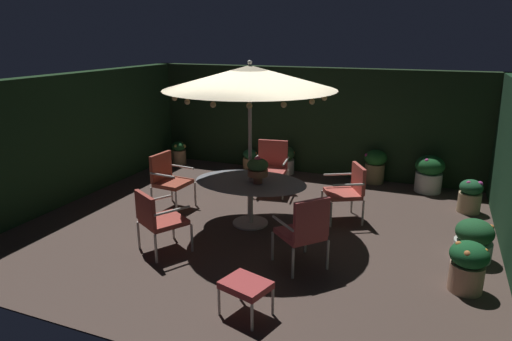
{
  "coord_description": "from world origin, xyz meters",
  "views": [
    {
      "loc": [
        2.56,
        -6.47,
        3.0
      ],
      "look_at": [
        -0.13,
        0.16,
        0.85
      ],
      "focal_mm": 31.63,
      "sensor_mm": 36.0,
      "label": 1
    }
  ],
  "objects_px": {
    "ottoman_footrest": "(246,286)",
    "potted_plant_back_center": "(250,159)",
    "patio_chair_southeast": "(348,188)",
    "patio_umbrella": "(250,78)",
    "potted_plant_front_corner": "(470,195)",
    "patio_dining_table": "(250,188)",
    "patio_chair_south": "(271,164)",
    "centerpiece_planter": "(258,168)",
    "patio_chair_northeast": "(157,217)",
    "potted_plant_back_right": "(429,173)",
    "potted_plant_left_near": "(474,240)",
    "potted_plant_right_near": "(468,265)",
    "potted_plant_left_far": "(283,159)",
    "patio_chair_east": "(305,229)",
    "patio_chair_north": "(168,177)",
    "potted_plant_right_far": "(375,165)",
    "potted_plant_back_left": "(179,153)"
  },
  "relations": [
    {
      "from": "patio_chair_south",
      "to": "potted_plant_right_near",
      "type": "distance_m",
      "value": 4.31
    },
    {
      "from": "potted_plant_left_near",
      "to": "ottoman_footrest",
      "type": "bearing_deg",
      "value": -135.14
    },
    {
      "from": "patio_chair_north",
      "to": "potted_plant_back_right",
      "type": "bearing_deg",
      "value": 31.9
    },
    {
      "from": "potted_plant_front_corner",
      "to": "potted_plant_back_right",
      "type": "xyz_separation_m",
      "value": [
        -0.71,
        0.89,
        0.08
      ]
    },
    {
      "from": "patio_umbrella",
      "to": "patio_chair_east",
      "type": "xyz_separation_m",
      "value": [
        1.24,
        -1.11,
        -1.81
      ]
    },
    {
      "from": "potted_plant_front_corner",
      "to": "potted_plant_back_left",
      "type": "bearing_deg",
      "value": 173.32
    },
    {
      "from": "patio_chair_north",
      "to": "potted_plant_back_right",
      "type": "height_order",
      "value": "patio_chair_north"
    },
    {
      "from": "patio_chair_south",
      "to": "potted_plant_front_corner",
      "type": "distance_m",
      "value": 3.64
    },
    {
      "from": "centerpiece_planter",
      "to": "potted_plant_right_far",
      "type": "xyz_separation_m",
      "value": [
        1.44,
        3.05,
        -0.61
      ]
    },
    {
      "from": "potted_plant_right_near",
      "to": "potted_plant_left_far",
      "type": "bearing_deg",
      "value": 133.64
    },
    {
      "from": "patio_dining_table",
      "to": "potted_plant_back_center",
      "type": "relative_size",
      "value": 3.86
    },
    {
      "from": "potted_plant_back_center",
      "to": "potted_plant_front_corner",
      "type": "bearing_deg",
      "value": -12.06
    },
    {
      "from": "potted_plant_back_right",
      "to": "potted_plant_left_far",
      "type": "height_order",
      "value": "potted_plant_back_right"
    },
    {
      "from": "patio_umbrella",
      "to": "potted_plant_left_far",
      "type": "distance_m",
      "value": 3.61
    },
    {
      "from": "patio_umbrella",
      "to": "potted_plant_left_far",
      "type": "bearing_deg",
      "value": 98.15
    },
    {
      "from": "patio_chair_north",
      "to": "patio_chair_southeast",
      "type": "distance_m",
      "value": 3.16
    },
    {
      "from": "patio_chair_south",
      "to": "potted_plant_left_far",
      "type": "height_order",
      "value": "patio_chair_south"
    },
    {
      "from": "potted_plant_back_left",
      "to": "potted_plant_right_near",
      "type": "distance_m",
      "value": 7.18
    },
    {
      "from": "potted_plant_right_far",
      "to": "potted_plant_left_far",
      "type": "bearing_deg",
      "value": -178.04
    },
    {
      "from": "patio_chair_southeast",
      "to": "potted_plant_left_near",
      "type": "xyz_separation_m",
      "value": [
        1.9,
        -0.77,
        -0.26
      ]
    },
    {
      "from": "patio_chair_south",
      "to": "ottoman_footrest",
      "type": "xyz_separation_m",
      "value": [
        1.19,
        -4.02,
        -0.21
      ]
    },
    {
      "from": "potted_plant_front_corner",
      "to": "potted_plant_back_right",
      "type": "bearing_deg",
      "value": 128.75
    },
    {
      "from": "patio_chair_north",
      "to": "potted_plant_back_right",
      "type": "relative_size",
      "value": 1.34
    },
    {
      "from": "potted_plant_right_far",
      "to": "potted_plant_back_center",
      "type": "bearing_deg",
      "value": -178.4
    },
    {
      "from": "centerpiece_planter",
      "to": "patio_chair_northeast",
      "type": "height_order",
      "value": "centerpiece_planter"
    },
    {
      "from": "potted_plant_back_center",
      "to": "patio_dining_table",
      "type": "bearing_deg",
      "value": -67.17
    },
    {
      "from": "ottoman_footrest",
      "to": "potted_plant_left_near",
      "type": "relative_size",
      "value": 1.02
    },
    {
      "from": "patio_chair_northeast",
      "to": "potted_plant_back_center",
      "type": "distance_m",
      "value": 4.38
    },
    {
      "from": "potted_plant_back_right",
      "to": "potted_plant_front_corner",
      "type": "bearing_deg",
      "value": -51.25
    },
    {
      "from": "potted_plant_back_right",
      "to": "patio_chair_north",
      "type": "bearing_deg",
      "value": -148.1
    },
    {
      "from": "patio_umbrella",
      "to": "centerpiece_planter",
      "type": "distance_m",
      "value": 1.4
    },
    {
      "from": "ottoman_footrest",
      "to": "potted_plant_back_center",
      "type": "distance_m",
      "value": 5.71
    },
    {
      "from": "centerpiece_planter",
      "to": "potted_plant_right_near",
      "type": "relative_size",
      "value": 0.69
    },
    {
      "from": "patio_chair_northeast",
      "to": "potted_plant_back_right",
      "type": "bearing_deg",
      "value": 50.65
    },
    {
      "from": "patio_dining_table",
      "to": "patio_chair_southeast",
      "type": "bearing_deg",
      "value": 28.7
    },
    {
      "from": "patio_umbrella",
      "to": "patio_chair_northeast",
      "type": "height_order",
      "value": "patio_umbrella"
    },
    {
      "from": "potted_plant_front_corner",
      "to": "potted_plant_left_near",
      "type": "xyz_separation_m",
      "value": [
        -0.04,
        -1.91,
        -0.01
      ]
    },
    {
      "from": "patio_umbrella",
      "to": "potted_plant_back_right",
      "type": "bearing_deg",
      "value": 46.66
    },
    {
      "from": "potted_plant_back_right",
      "to": "patio_umbrella",
      "type": "bearing_deg",
      "value": -133.34
    },
    {
      "from": "potted_plant_right_far",
      "to": "patio_chair_north",
      "type": "bearing_deg",
      "value": -138.55
    },
    {
      "from": "patio_chair_north",
      "to": "potted_plant_back_right",
      "type": "distance_m",
      "value": 5.08
    },
    {
      "from": "patio_chair_northeast",
      "to": "potted_plant_left_near",
      "type": "relative_size",
      "value": 1.57
    },
    {
      "from": "patio_chair_east",
      "to": "patio_dining_table",
      "type": "bearing_deg",
      "value": 138.22
    },
    {
      "from": "potted_plant_back_right",
      "to": "potted_plant_left_near",
      "type": "bearing_deg",
      "value": -76.4
    },
    {
      "from": "patio_chair_east",
      "to": "patio_chair_southeast",
      "type": "bearing_deg",
      "value": 83.77
    },
    {
      "from": "patio_dining_table",
      "to": "patio_umbrella",
      "type": "relative_size",
      "value": 0.7
    },
    {
      "from": "patio_umbrella",
      "to": "centerpiece_planter",
      "type": "relative_size",
      "value": 6.03
    },
    {
      "from": "patio_umbrella",
      "to": "potted_plant_front_corner",
      "type": "bearing_deg",
      "value": 29.81
    },
    {
      "from": "patio_chair_southeast",
      "to": "potted_plant_back_center",
      "type": "distance_m",
      "value": 3.43
    },
    {
      "from": "patio_chair_northeast",
      "to": "potted_plant_right_near",
      "type": "bearing_deg",
      "value": 7.52
    }
  ]
}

